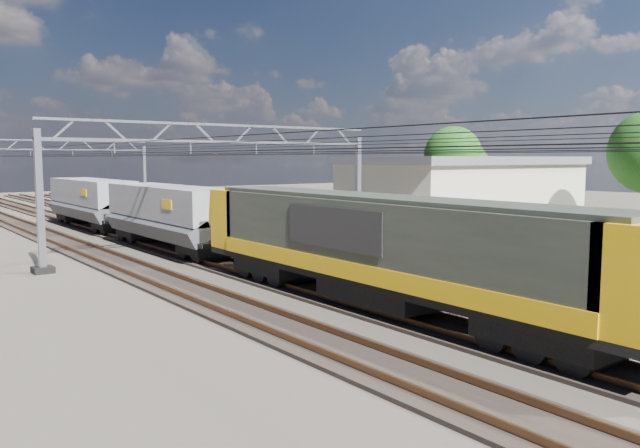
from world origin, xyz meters
TOP-DOWN VIEW (x-y plane):
  - ground at (0.00, 0.00)m, footprint 160.00×160.00m
  - track_outer_west at (-6.00, 0.00)m, footprint 2.60×140.00m
  - track_loco at (-2.00, 0.00)m, footprint 2.60×140.00m
  - track_inner_east at (2.00, 0.00)m, footprint 2.60×140.00m
  - track_outer_east at (6.00, 0.00)m, footprint 2.60×140.00m
  - catenary_gantry_mid at (0.00, 4.00)m, footprint 19.90×0.90m
  - catenary_gantry_far at (0.00, 40.00)m, footprint 19.90×0.90m
  - overhead_wires at (0.00, 8.00)m, footprint 12.03×140.00m
  - locomotive at (-2.00, -10.73)m, footprint 2.76×21.10m
  - hopper_wagon_lead at (-2.00, 6.97)m, footprint 3.38×13.00m
  - hopper_wagon_mid at (-2.00, 21.17)m, footprint 3.38×13.00m
  - industrial_shed at (22.00, 6.00)m, footprint 18.60×10.60m
  - tree_far at (30.32, 13.79)m, footprint 5.96×5.56m

SIDE VIEW (x-z plane):
  - ground at x=0.00m, z-range 0.00..0.00m
  - track_outer_west at x=-6.00m, z-range -0.08..0.22m
  - track_loco at x=-2.00m, z-range -0.08..0.22m
  - track_inner_east at x=2.00m, z-range -0.08..0.22m
  - track_outer_east at x=6.00m, z-range -0.08..0.22m
  - hopper_wagon_lead at x=-2.00m, z-range 0.60..3.86m
  - hopper_wagon_mid at x=-2.00m, z-range 0.60..3.86m
  - locomotive at x=-2.00m, z-range 0.52..4.14m
  - industrial_shed at x=22.00m, z-range 0.03..5.43m
  - catenary_gantry_mid at x=0.00m, z-range 0.35..7.46m
  - catenary_gantry_far at x=0.00m, z-range 0.35..7.46m
  - tree_far at x=30.32m, z-range 1.15..9.47m
  - overhead_wires at x=0.00m, z-range 5.48..6.02m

